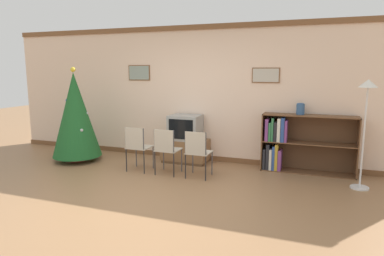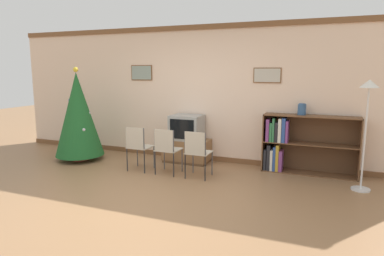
{
  "view_description": "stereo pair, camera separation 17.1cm",
  "coord_description": "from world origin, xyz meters",
  "px_view_note": "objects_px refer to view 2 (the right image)",
  "views": [
    {
      "loc": [
        2.29,
        -4.1,
        1.83
      ],
      "look_at": [
        0.28,
        1.32,
        0.84
      ],
      "focal_mm": 32.0,
      "sensor_mm": 36.0,
      "label": 1
    },
    {
      "loc": [
        2.45,
        -4.04,
        1.83
      ],
      "look_at": [
        0.28,
        1.32,
        0.84
      ],
      "focal_mm": 32.0,
      "sensor_mm": 36.0,
      "label": 2
    }
  ],
  "objects_px": {
    "christmas_tree": "(78,115)",
    "television": "(187,127)",
    "standing_lamp": "(368,106)",
    "tv_console": "(187,150)",
    "vase": "(302,109)",
    "folding_chair_right": "(197,151)",
    "bookshelf": "(293,144)",
    "folding_chair_center": "(166,148)",
    "folding_chair_left": "(138,146)"
  },
  "relations": [
    {
      "from": "folding_chair_right",
      "to": "vase",
      "type": "height_order",
      "value": "vase"
    },
    {
      "from": "tv_console",
      "to": "standing_lamp",
      "type": "relative_size",
      "value": 0.53
    },
    {
      "from": "christmas_tree",
      "to": "folding_chair_left",
      "type": "distance_m",
      "value": 1.62
    },
    {
      "from": "christmas_tree",
      "to": "vase",
      "type": "height_order",
      "value": "christmas_tree"
    },
    {
      "from": "television",
      "to": "folding_chair_right",
      "type": "xyz_separation_m",
      "value": [
        0.58,
        -0.91,
        -0.23
      ]
    },
    {
      "from": "bookshelf",
      "to": "standing_lamp",
      "type": "relative_size",
      "value": 0.96
    },
    {
      "from": "folding_chair_left",
      "to": "folding_chair_right",
      "type": "distance_m",
      "value": 1.15
    },
    {
      "from": "folding_chair_left",
      "to": "vase",
      "type": "height_order",
      "value": "vase"
    },
    {
      "from": "christmas_tree",
      "to": "television",
      "type": "relative_size",
      "value": 3.11
    },
    {
      "from": "bookshelf",
      "to": "folding_chair_center",
      "type": "bearing_deg",
      "value": -153.96
    },
    {
      "from": "folding_chair_right",
      "to": "folding_chair_left",
      "type": "bearing_deg",
      "value": 180.0
    },
    {
      "from": "tv_console",
      "to": "standing_lamp",
      "type": "xyz_separation_m",
      "value": [
        3.13,
        -0.51,
        1.07
      ]
    },
    {
      "from": "folding_chair_right",
      "to": "bookshelf",
      "type": "height_order",
      "value": "bookshelf"
    },
    {
      "from": "television",
      "to": "standing_lamp",
      "type": "height_order",
      "value": "standing_lamp"
    },
    {
      "from": "folding_chair_right",
      "to": "bookshelf",
      "type": "distance_m",
      "value": 1.77
    },
    {
      "from": "tv_console",
      "to": "folding_chair_left",
      "type": "height_order",
      "value": "folding_chair_left"
    },
    {
      "from": "standing_lamp",
      "to": "tv_console",
      "type": "bearing_deg",
      "value": 170.71
    },
    {
      "from": "christmas_tree",
      "to": "bookshelf",
      "type": "relative_size",
      "value": 1.16
    },
    {
      "from": "vase",
      "to": "standing_lamp",
      "type": "height_order",
      "value": "standing_lamp"
    },
    {
      "from": "television",
      "to": "folding_chair_center",
      "type": "relative_size",
      "value": 0.74
    },
    {
      "from": "christmas_tree",
      "to": "folding_chair_right",
      "type": "bearing_deg",
      "value": -5.4
    },
    {
      "from": "christmas_tree",
      "to": "folding_chair_right",
      "type": "relative_size",
      "value": 2.3
    },
    {
      "from": "bookshelf",
      "to": "folding_chair_left",
      "type": "bearing_deg",
      "value": -159.14
    },
    {
      "from": "folding_chair_right",
      "to": "television",
      "type": "bearing_deg",
      "value": 122.31
    },
    {
      "from": "television",
      "to": "folding_chair_left",
      "type": "bearing_deg",
      "value": -122.31
    },
    {
      "from": "tv_console",
      "to": "vase",
      "type": "xyz_separation_m",
      "value": [
        2.15,
        0.13,
        0.92
      ]
    },
    {
      "from": "folding_chair_right",
      "to": "vase",
      "type": "distance_m",
      "value": 2.01
    },
    {
      "from": "television",
      "to": "bookshelf",
      "type": "height_order",
      "value": "bookshelf"
    },
    {
      "from": "folding_chair_left",
      "to": "folding_chair_right",
      "type": "bearing_deg",
      "value": 0.0
    },
    {
      "from": "television",
      "to": "standing_lamp",
      "type": "xyz_separation_m",
      "value": [
        3.13,
        -0.51,
        0.59
      ]
    },
    {
      "from": "folding_chair_center",
      "to": "bookshelf",
      "type": "xyz_separation_m",
      "value": [
        2.04,
        1.0,
        0.04
      ]
    },
    {
      "from": "folding_chair_center",
      "to": "vase",
      "type": "bearing_deg",
      "value": 25.74
    },
    {
      "from": "christmas_tree",
      "to": "tv_console",
      "type": "height_order",
      "value": "christmas_tree"
    },
    {
      "from": "television",
      "to": "folding_chair_left",
      "type": "xyz_separation_m",
      "value": [
        -0.58,
        -0.91,
        -0.23
      ]
    },
    {
      "from": "tv_console",
      "to": "folding_chair_right",
      "type": "relative_size",
      "value": 1.1
    },
    {
      "from": "vase",
      "to": "folding_chair_right",
      "type": "bearing_deg",
      "value": -146.66
    },
    {
      "from": "christmas_tree",
      "to": "vase",
      "type": "relative_size",
      "value": 9.42
    },
    {
      "from": "folding_chair_center",
      "to": "standing_lamp",
      "type": "xyz_separation_m",
      "value": [
        3.13,
        0.4,
        0.83
      ]
    },
    {
      "from": "folding_chair_center",
      "to": "folding_chair_right",
      "type": "bearing_deg",
      "value": 0.0
    },
    {
      "from": "television",
      "to": "bookshelf",
      "type": "distance_m",
      "value": 2.05
    },
    {
      "from": "folding_chair_center",
      "to": "christmas_tree",
      "type": "bearing_deg",
      "value": 173.14
    },
    {
      "from": "christmas_tree",
      "to": "standing_lamp",
      "type": "xyz_separation_m",
      "value": [
        5.24,
        0.15,
        0.36
      ]
    },
    {
      "from": "tv_console",
      "to": "bookshelf",
      "type": "distance_m",
      "value": 2.06
    },
    {
      "from": "folding_chair_right",
      "to": "standing_lamp",
      "type": "bearing_deg",
      "value": 8.93
    },
    {
      "from": "christmas_tree",
      "to": "television",
      "type": "xyz_separation_m",
      "value": [
        2.11,
        0.66,
        -0.23
      ]
    },
    {
      "from": "vase",
      "to": "tv_console",
      "type": "bearing_deg",
      "value": -176.66
    },
    {
      "from": "christmas_tree",
      "to": "standing_lamp",
      "type": "distance_m",
      "value": 5.25
    },
    {
      "from": "folding_chair_center",
      "to": "folding_chair_left",
      "type": "bearing_deg",
      "value": 180.0
    },
    {
      "from": "folding_chair_right",
      "to": "vase",
      "type": "xyz_separation_m",
      "value": [
        1.58,
        1.04,
        0.67
      ]
    },
    {
      "from": "tv_console",
      "to": "vase",
      "type": "bearing_deg",
      "value": 3.34
    }
  ]
}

